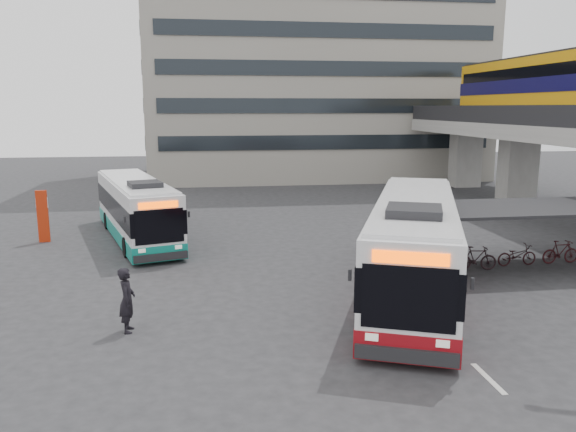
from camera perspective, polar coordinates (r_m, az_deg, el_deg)
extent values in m
plane|color=#28282B|center=(19.40, 4.63, -8.58)|extent=(120.00, 120.00, 0.00)
cube|color=gray|center=(41.79, 22.29, 4.43)|extent=(2.20, 1.60, 4.60)
cube|color=gray|center=(48.82, 17.57, 5.57)|extent=(2.20, 1.60, 4.60)
cube|color=black|center=(34.51, 22.36, 9.46)|extent=(0.35, 32.00, 1.10)
cube|color=orange|center=(38.60, 25.55, 11.60)|extent=(2.90, 20.00, 3.90)
cube|color=#0D0A3A|center=(38.60, 25.58, 11.90)|extent=(2.98, 20.02, 0.90)
cube|color=black|center=(38.64, 25.68, 13.08)|extent=(2.96, 19.20, 0.70)
cube|color=black|center=(38.70, 25.80, 14.48)|extent=(2.70, 19.60, 0.25)
cylinder|color=#595B60|center=(24.50, 10.65, -1.66)|extent=(0.12, 0.12, 2.40)
cylinder|color=#595B60|center=(21.23, 13.76, -3.75)|extent=(0.12, 0.12, 2.40)
cube|color=black|center=(24.67, 22.74, 0.79)|extent=(10.00, 4.00, 0.12)
imported|color=black|center=(23.32, 13.87, -4.34)|extent=(1.71, 0.60, 0.90)
imported|color=black|center=(24.12, 18.29, -3.95)|extent=(1.66, 0.47, 1.00)
imported|color=black|center=(25.08, 22.39, -3.78)|extent=(1.71, 0.60, 0.90)
imported|color=black|center=(26.13, 26.19, -3.40)|extent=(1.66, 0.47, 1.00)
cube|color=gray|center=(55.08, 2.56, 17.26)|extent=(30.00, 15.00, 25.00)
cube|color=beige|center=(15.01, 19.69, -15.27)|extent=(0.15, 1.60, 0.01)
cube|color=beige|center=(17.47, 15.05, -11.18)|extent=(0.15, 1.60, 0.01)
cube|color=beige|center=(20.08, 11.68, -8.08)|extent=(0.15, 1.60, 0.01)
cube|color=white|center=(20.08, 12.70, -2.58)|extent=(7.02, 12.39, 2.82)
cube|color=maroon|center=(20.42, 12.54, -6.14)|extent=(7.07, 12.44, 0.77)
cube|color=black|center=(20.05, 12.71, -2.22)|extent=(7.08, 12.43, 1.18)
cube|color=#F84800|center=(13.86, 12.32, -4.19)|extent=(1.73, 0.76, 0.31)
cube|color=black|center=(16.73, 12.70, 0.45)|extent=(2.07, 2.11, 0.29)
cylinder|color=black|center=(16.77, 7.95, -9.99)|extent=(0.67, 1.07, 1.02)
cylinder|color=black|center=(23.77, 15.70, -3.99)|extent=(0.67, 1.07, 1.02)
cube|color=white|center=(28.91, -15.18, 0.96)|extent=(5.28, 10.99, 2.47)
cube|color=#0D7A6A|center=(29.12, -15.07, -1.26)|extent=(5.33, 11.04, 0.67)
cube|color=black|center=(28.89, -15.20, 1.18)|extent=(5.34, 11.02, 1.03)
cube|color=#F84800|center=(23.52, -13.04, 1.10)|extent=(1.56, 0.54, 0.27)
cube|color=black|center=(26.06, -14.32, 3.13)|extent=(1.73, 1.77, 0.25)
cylinder|color=black|center=(25.64, -16.07, -3.06)|extent=(0.52, 0.94, 0.90)
cylinder|color=black|center=(32.22, -14.14, -0.14)|extent=(0.52, 0.94, 0.90)
imported|color=black|center=(17.17, -16.03, -8.20)|extent=(0.47, 0.71, 1.94)
cube|color=#B3260B|center=(29.74, -23.64, -0.03)|extent=(0.52, 0.20, 2.55)
cube|color=white|center=(29.63, -23.74, 1.23)|extent=(0.55, 0.09, 0.51)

